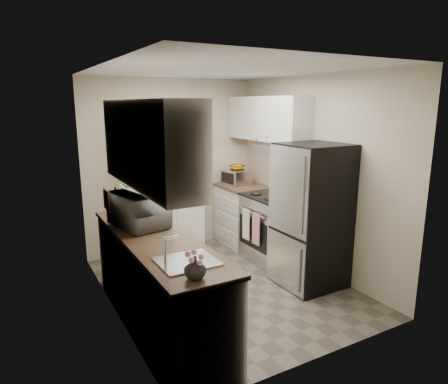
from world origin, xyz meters
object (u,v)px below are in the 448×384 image
(wine_bottle, at_px, (116,202))
(toaster_oven, at_px, (236,177))
(pantry_cabinet, at_px, (167,187))
(electric_range, at_px, (273,227))
(microwave, at_px, (139,210))
(refrigerator, at_px, (311,216))

(wine_bottle, height_order, toaster_oven, wine_bottle)
(pantry_cabinet, height_order, electric_range, pantry_cabinet)
(pantry_cabinet, distance_m, electric_range, 1.58)
(pantry_cabinet, relative_size, microwave, 3.21)
(toaster_oven, bearing_deg, refrigerator, -96.26)
(toaster_oven, bearing_deg, pantry_cabinet, 173.88)
(pantry_cabinet, distance_m, wine_bottle, 1.23)
(electric_range, height_order, refrigerator, refrigerator)
(refrigerator, bearing_deg, toaster_oven, 90.10)
(refrigerator, bearing_deg, microwave, 169.14)
(electric_range, height_order, microwave, microwave)
(refrigerator, bearing_deg, wine_bottle, 156.27)
(microwave, height_order, wine_bottle, microwave)
(refrigerator, xyz_separation_m, toaster_oven, (-0.00, 1.73, 0.18))
(refrigerator, distance_m, microwave, 2.01)
(pantry_cabinet, relative_size, toaster_oven, 5.09)
(refrigerator, bearing_deg, pantry_cabinet, 123.46)
(microwave, height_order, toaster_oven, microwave)
(refrigerator, relative_size, wine_bottle, 5.85)
(microwave, distance_m, wine_bottle, 0.54)
(pantry_cabinet, distance_m, microwave, 1.58)
(electric_range, relative_size, wine_bottle, 3.89)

